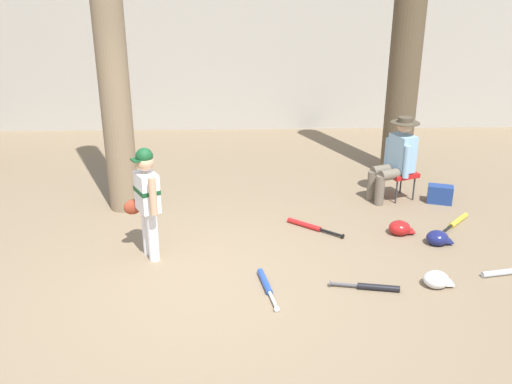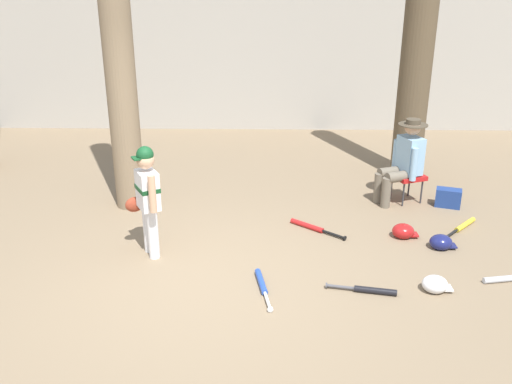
{
  "view_description": "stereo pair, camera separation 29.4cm",
  "coord_description": "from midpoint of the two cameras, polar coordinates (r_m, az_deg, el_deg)",
  "views": [
    {
      "loc": [
        0.36,
        -4.99,
        3.03
      ],
      "look_at": [
        0.54,
        0.8,
        0.75
      ],
      "focal_mm": 38.83,
      "sensor_mm": 36.0,
      "label": 1
    },
    {
      "loc": [
        0.65,
        -5.0,
        3.03
      ],
      "look_at": [
        0.54,
        0.8,
        0.75
      ],
      "focal_mm": 38.83,
      "sensor_mm": 36.0,
      "label": 2
    }
  ],
  "objects": [
    {
      "name": "bat_red_barrel",
      "position": [
        7.11,
        6.89,
        -3.6
      ],
      "size": [
        0.67,
        0.57,
        0.07
      ],
      "color": "red",
      "rests_on": "ground"
    },
    {
      "name": "bat_aluminum_silver",
      "position": [
        6.57,
        25.94,
        -8.01
      ],
      "size": [
        0.81,
        0.21,
        0.07
      ],
      "color": "#B7BCC6",
      "rests_on": "ground"
    },
    {
      "name": "tree_near_player",
      "position": [
        7.4,
        -13.14,
        16.92
      ],
      "size": [
        0.52,
        0.52,
        5.52
      ],
      "color": "#7F6B51",
      "rests_on": "ground"
    },
    {
      "name": "batting_helmet_white",
      "position": [
        6.07,
        19.31,
        -8.98
      ],
      "size": [
        0.31,
        0.24,
        0.18
      ],
      "color": "silver",
      "rests_on": "ground"
    },
    {
      "name": "batting_helmet_red",
      "position": [
        7.12,
        16.09,
        -3.92
      ],
      "size": [
        0.32,
        0.25,
        0.19
      ],
      "color": "#A81919",
      "rests_on": "ground"
    },
    {
      "name": "concrete_back_wall",
      "position": [
        11.64,
        -1.39,
        12.97
      ],
      "size": [
        18.0,
        0.36,
        2.62
      ],
      "primitive_type": "cube",
      "color": "#ADA89E",
      "rests_on": "ground"
    },
    {
      "name": "folding_stool",
      "position": [
        8.15,
        16.35,
        1.49
      ],
      "size": [
        0.52,
        0.52,
        0.41
      ],
      "color": "red",
      "rests_on": "ground"
    },
    {
      "name": "bat_yellow_trainer",
      "position": [
        7.62,
        21.58,
        -3.3
      ],
      "size": [
        0.59,
        0.61,
        0.07
      ],
      "color": "yellow",
      "rests_on": "ground"
    },
    {
      "name": "handbag_beside_stool",
      "position": [
        8.21,
        20.16,
        -0.58
      ],
      "size": [
        0.38,
        0.28,
        0.26
      ],
      "primitive_type": "cube",
      "rotation": [
        0.0,
        0.0,
        -0.32
      ],
      "color": "navy",
      "rests_on": "ground"
    },
    {
      "name": "young_ballplayer",
      "position": [
        6.26,
        -9.87,
        -0.25
      ],
      "size": [
        0.49,
        0.53,
        1.31
      ],
      "color": "white",
      "rests_on": "ground"
    },
    {
      "name": "seated_spectator",
      "position": [
        8.01,
        15.98,
        3.26
      ],
      "size": [
        0.67,
        0.54,
        1.2
      ],
      "color": "#6B6051",
      "rests_on": "ground"
    },
    {
      "name": "ground_plane",
      "position": [
        5.86,
        -4.01,
        -9.69
      ],
      "size": [
        60.0,
        60.0,
        0.0
      ],
      "primitive_type": "plane",
      "color": "#7F6B51"
    },
    {
      "name": "tree_behind_spectator",
      "position": [
        8.89,
        17.36,
        14.74
      ],
      "size": [
        0.67,
        0.67,
        4.9
      ],
      "color": "brown",
      "rests_on": "ground"
    },
    {
      "name": "bat_blue_youth",
      "position": [
        5.82,
        2.1,
        -9.53
      ],
      "size": [
        0.2,
        0.75,
        0.07
      ],
      "color": "#2347AD",
      "rests_on": "ground"
    },
    {
      "name": "bat_black_composite",
      "position": [
        5.87,
        13.05,
        -9.84
      ],
      "size": [
        0.72,
        0.2,
        0.07
      ],
      "color": "black",
      "rests_on": "ground"
    },
    {
      "name": "batting_helmet_navy",
      "position": [
        6.97,
        19.68,
        -4.91
      ],
      "size": [
        0.32,
        0.24,
        0.18
      ],
      "color": "navy",
      "rests_on": "ground"
    }
  ]
}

